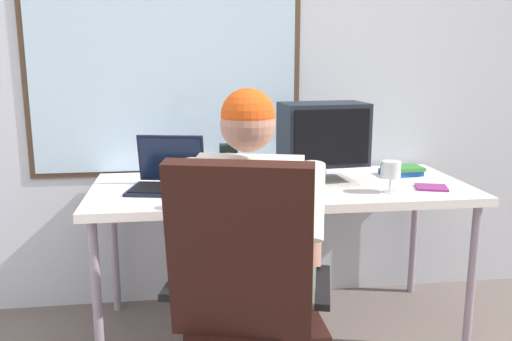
{
  "coord_description": "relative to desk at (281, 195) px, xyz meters",
  "views": [
    {
      "loc": [
        -0.53,
        -0.97,
        1.37
      ],
      "look_at": [
        -0.23,
        1.18,
        0.91
      ],
      "focal_mm": 38.03,
      "sensor_mm": 36.0,
      "label": 1
    }
  ],
  "objects": [
    {
      "name": "book_stack",
      "position": [
        0.67,
        0.13,
        0.07
      ],
      "size": [
        0.21,
        0.16,
        0.05
      ],
      "color": "#19499F",
      "rests_on": "desk"
    },
    {
      "name": "cd_case",
      "position": [
        0.69,
        -0.17,
        0.05
      ],
      "size": [
        0.17,
        0.16,
        0.01
      ],
      "color": "#881D72",
      "rests_on": "desk"
    },
    {
      "name": "wine_glass",
      "position": [
        0.47,
        -0.21,
        0.15
      ],
      "size": [
        0.09,
        0.09,
        0.15
      ],
      "color": "silver",
      "rests_on": "desk"
    },
    {
      "name": "person_seated",
      "position": [
        -0.21,
        -0.58,
        -0.04
      ],
      "size": [
        0.64,
        0.83,
        1.26
      ],
      "color": "#4D584B",
      "rests_on": "ground"
    },
    {
      "name": "desk",
      "position": [
        0.0,
        0.0,
        0.0
      ],
      "size": [
        1.81,
        0.76,
        0.75
      ],
      "color": "gray",
      "rests_on": "ground"
    },
    {
      "name": "laptop",
      "position": [
        -0.54,
        0.01,
        0.11
      ],
      "size": [
        0.38,
        0.35,
        0.24
      ],
      "color": "black",
      "rests_on": "desk"
    },
    {
      "name": "crt_monitor",
      "position": [
        0.2,
        -0.0,
        0.28
      ],
      "size": [
        0.42,
        0.28,
        0.39
      ],
      "color": "beige",
      "rests_on": "desk"
    },
    {
      "name": "desk_speaker",
      "position": [
        -0.24,
        0.17,
        0.14
      ],
      "size": [
        0.09,
        0.08,
        0.18
      ],
      "color": "black",
      "rests_on": "desk"
    },
    {
      "name": "office_chair",
      "position": [
        -0.28,
        -0.84,
        -0.11
      ],
      "size": [
        0.64,
        0.6,
        1.07
      ],
      "color": "black",
      "rests_on": "ground"
    },
    {
      "name": "wall_rear",
      "position": [
        0.03,
        0.44,
        0.63
      ],
      "size": [
        5.41,
        0.08,
        2.68
      ],
      "color": "silver",
      "rests_on": "ground"
    }
  ]
}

